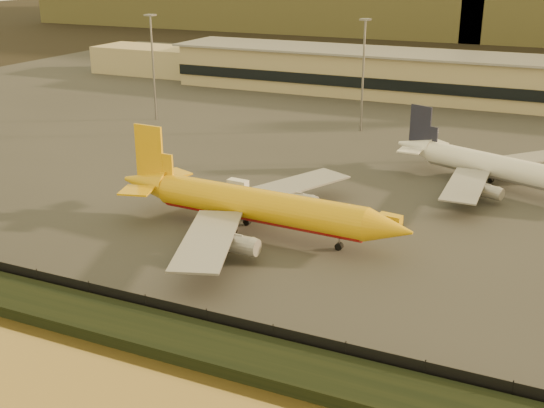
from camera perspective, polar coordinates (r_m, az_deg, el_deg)
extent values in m
plane|color=black|center=(87.55, -2.34, -6.23)|extent=(900.00, 900.00, 0.00)
cube|color=black|center=(74.35, -8.38, -10.98)|extent=(320.00, 7.00, 1.40)
cube|color=#2D2D2D|center=(173.03, 12.10, 6.74)|extent=(320.00, 220.00, 0.20)
cube|color=black|center=(76.95, -6.79, -9.23)|extent=(300.00, 0.05, 2.20)
cube|color=tan|center=(200.72, 14.21, 10.17)|extent=(160.00, 22.00, 12.00)
cube|color=black|center=(190.05, 13.52, 9.39)|extent=(160.00, 0.60, 3.00)
cube|color=gray|center=(199.79, 14.37, 11.94)|extent=(164.00, 24.00, 0.60)
cube|color=tan|center=(240.43, -8.84, 11.73)|extent=(50.00, 18.00, 9.00)
cylinder|color=slate|center=(171.51, -9.90, 11.07)|extent=(0.50, 0.50, 25.00)
cube|color=slate|center=(170.03, -10.16, 15.30)|extent=(2.20, 2.20, 0.40)
cylinder|color=slate|center=(158.81, 7.61, 10.48)|extent=(0.50, 0.50, 25.00)
cube|color=slate|center=(157.22, 7.83, 15.05)|extent=(2.20, 2.20, 0.40)
cylinder|color=#DEA40B|center=(98.81, -1.00, -0.09)|extent=(32.92, 6.42, 4.73)
cylinder|color=#A40C09|center=(99.10, -1.00, -0.54)|extent=(31.96, 5.34, 3.69)
cone|color=#DEA40B|center=(91.69, 9.79, -2.05)|extent=(6.60, 5.05, 4.73)
cone|color=#DEA40B|center=(109.44, -10.46, 1.80)|extent=(8.42, 5.15, 4.73)
cube|color=#DEA40B|center=(107.41, -10.25, 4.36)|extent=(5.01, 0.64, 8.27)
cube|color=#DEA40B|center=(111.86, -8.26, 2.52)|extent=(5.85, 5.82, 0.28)
cube|color=#DEA40B|center=(104.76, -11.25, 1.11)|extent=(5.55, 5.51, 0.28)
cube|color=gray|center=(110.04, 1.72, 1.59)|extent=(14.40, 21.22, 0.28)
cylinder|color=gray|center=(106.93, 2.08, 0.28)|extent=(5.58, 2.88, 2.60)
cube|color=gray|center=(89.52, -5.37, -2.97)|extent=(12.68, 21.41, 0.28)
cylinder|color=gray|center=(91.30, -3.10, -3.32)|extent=(5.58, 2.88, 2.60)
cylinder|color=black|center=(95.37, 5.63, -3.54)|extent=(1.08, 0.88, 1.04)
cylinder|color=slate|center=(95.15, 5.65, -3.24)|extent=(0.18, 0.18, 2.13)
cylinder|color=black|center=(100.12, -3.29, -2.29)|extent=(1.08, 0.88, 1.04)
cylinder|color=slate|center=(99.92, -3.29, -2.00)|extent=(0.18, 0.18, 2.13)
cylinder|color=black|center=(103.52, -2.09, -1.49)|extent=(1.08, 0.88, 1.04)
cylinder|color=slate|center=(103.32, -2.09, -1.21)|extent=(0.18, 0.18, 2.13)
cylinder|color=white|center=(125.10, 18.83, 2.89)|extent=(28.83, 14.13, 4.07)
cylinder|color=gray|center=(125.30, 18.79, 2.58)|extent=(27.75, 13.01, 3.17)
cone|color=white|center=(133.67, 11.89, 4.75)|extent=(8.28, 6.39, 4.07)
cube|color=#1A1C30|center=(132.16, 12.32, 6.54)|extent=(4.30, 1.88, 7.12)
cube|color=white|center=(136.08, 13.42, 5.03)|extent=(5.59, 5.56, 0.24)
cube|color=white|center=(129.45, 11.48, 4.42)|extent=(4.24, 4.05, 0.24)
cube|color=gray|center=(135.40, 20.67, 3.62)|extent=(16.58, 17.32, 0.24)
cylinder|color=gray|center=(132.49, 20.88, 2.74)|extent=(5.35, 3.81, 2.24)
cube|color=gray|center=(116.14, 15.90, 1.54)|extent=(6.12, 18.43, 0.24)
cylinder|color=gray|center=(117.89, 17.37, 1.09)|extent=(5.35, 3.81, 2.24)
cylinder|color=black|center=(125.83, 17.05, 1.55)|extent=(1.09, 0.98, 0.89)
cylinder|color=slate|center=(125.69, 17.07, 1.75)|extent=(0.21, 0.21, 1.83)
cylinder|color=black|center=(128.94, 17.84, 1.90)|extent=(1.09, 0.98, 0.89)
cylinder|color=slate|center=(128.80, 17.86, 2.10)|extent=(0.21, 0.21, 1.83)
cube|color=#DEA40B|center=(105.07, 9.86, -1.29)|extent=(3.75, 2.09, 1.60)
cube|color=white|center=(119.52, -2.87, 1.65)|extent=(3.79, 1.97, 1.64)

